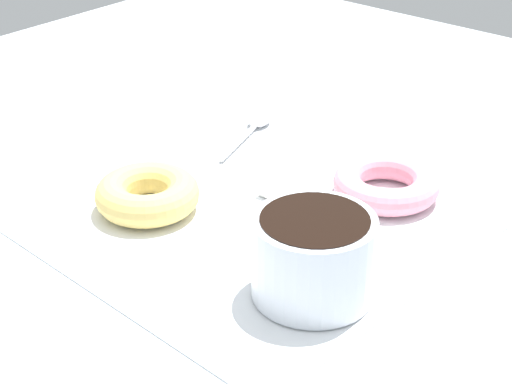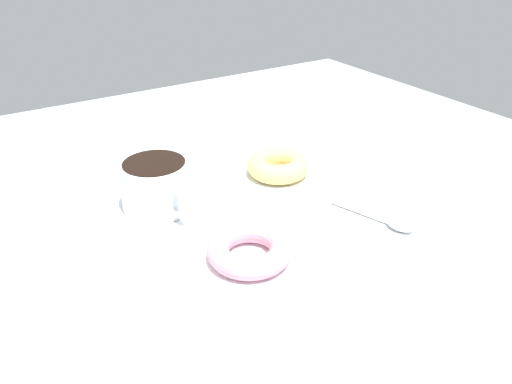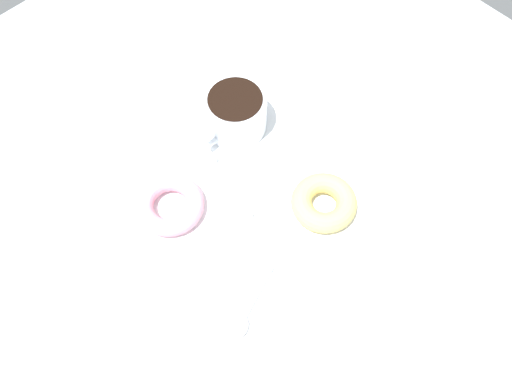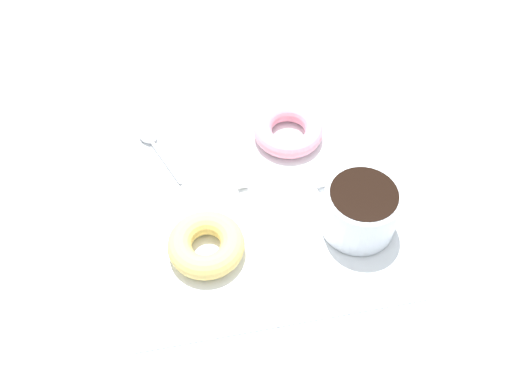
{
  "view_description": "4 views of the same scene",
  "coord_description": "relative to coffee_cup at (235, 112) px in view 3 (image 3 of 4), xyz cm",
  "views": [
    {
      "loc": [
        53.4,
        45.11,
        39.14
      ],
      "look_at": [
        1.99,
        1.21,
        2.3
      ],
      "focal_mm": 60.0,
      "sensor_mm": 36.0,
      "label": 1
    },
    {
      "loc": [
        -48.53,
        33.37,
        35.67
      ],
      "look_at": [
        1.99,
        1.21,
        2.3
      ],
      "focal_mm": 35.0,
      "sensor_mm": 36.0,
      "label": 2
    },
    {
      "loc": [
        -25.28,
        -27.16,
        74.59
      ],
      "look_at": [
        1.99,
        1.21,
        2.3
      ],
      "focal_mm": 40.0,
      "sensor_mm": 36.0,
      "label": 3
    },
    {
      "loc": [
        45.73,
        -9.91,
        61.29
      ],
      "look_at": [
        1.99,
        1.21,
        2.3
      ],
      "focal_mm": 40.0,
      "sensor_mm": 36.0,
      "label": 4
    }
  ],
  "objects": [
    {
      "name": "spoon",
      "position": [
        -20.42,
        -23.58,
        -3.11
      ],
      "size": [
        11.98,
        5.18,
        0.9
      ],
      "color": "silver",
      "rests_on": "napkin"
    },
    {
      "name": "donut_near_cup",
      "position": [
        -0.72,
        -19.5,
        -2.0
      ],
      "size": [
        9.55,
        9.55,
        3.02
      ],
      "primitive_type": "torus",
      "color": "#E5C66B",
      "rests_on": "napkin"
    },
    {
      "name": "napkin",
      "position": [
        -6.75,
        -11.64,
        -3.66
      ],
      "size": [
        37.93,
        37.93,
        0.3
      ],
      "primitive_type": "cube",
      "rotation": [
        0.0,
        0.0,
        -0.06
      ],
      "color": "white",
      "rests_on": "ground_plane"
    },
    {
      "name": "donut_far",
      "position": [
        -16.9,
        -4.27,
        -2.2
      ],
      "size": [
        9.97,
        9.97,
        2.61
      ],
      "primitive_type": "torus",
      "color": "pink",
      "rests_on": "napkin"
    },
    {
      "name": "ground_plane",
      "position": [
        -8.74,
        -12.85,
        -4.81
      ],
      "size": [
        120.0,
        120.0,
        2.0
      ],
      "primitive_type": "cube",
      "color": "#B2BCC6"
    },
    {
      "name": "sugar_cube",
      "position": [
        -9.93,
        -13.11,
        -2.8
      ],
      "size": [
        1.42,
        1.42,
        1.42
      ],
      "primitive_type": "cube",
      "color": "white",
      "rests_on": "napkin"
    },
    {
      "name": "sugar_cube_extra",
      "position": [
        -7.77,
        -2.12,
        -2.53
      ],
      "size": [
        1.95,
        1.95,
        1.95
      ],
      "primitive_type": "cube",
      "color": "white",
      "rests_on": "napkin"
    },
    {
      "name": "coffee_cup",
      "position": [
        0.0,
        0.0,
        0.0
      ],
      "size": [
        12.21,
        9.53,
        6.73
      ],
      "color": "silver",
      "rests_on": "napkin"
    }
  ]
}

